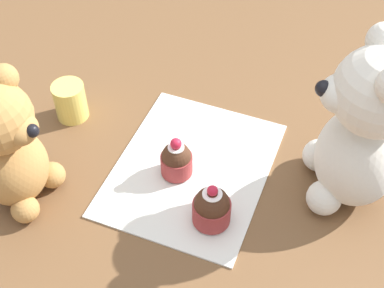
{
  "coord_description": "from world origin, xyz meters",
  "views": [
    {
      "loc": [
        0.48,
        0.19,
        0.62
      ],
      "look_at": [
        0.0,
        0.0,
        0.06
      ],
      "focal_mm": 50.0,
      "sensor_mm": 36.0,
      "label": 1
    }
  ],
  "objects_px": {
    "cupcake_near_tan_bear": "(176,160)",
    "juice_glass": "(70,101)",
    "teddy_bear_tan": "(7,146)",
    "cupcake_near_cream_bear": "(212,207)",
    "teddy_bear_cream": "(363,130)"
  },
  "relations": [
    {
      "from": "teddy_bear_tan",
      "to": "juice_glass",
      "type": "xyz_separation_m",
      "value": [
        -0.17,
        -0.02,
        -0.07
      ]
    },
    {
      "from": "teddy_bear_cream",
      "to": "teddy_bear_tan",
      "type": "height_order",
      "value": "teddy_bear_cream"
    },
    {
      "from": "teddy_bear_cream",
      "to": "teddy_bear_tan",
      "type": "xyz_separation_m",
      "value": [
        0.18,
        -0.42,
        -0.02
      ]
    },
    {
      "from": "cupcake_near_cream_bear",
      "to": "juice_glass",
      "type": "distance_m",
      "value": 0.31
    },
    {
      "from": "teddy_bear_tan",
      "to": "cupcake_near_cream_bear",
      "type": "relative_size",
      "value": 2.95
    },
    {
      "from": "cupcake_near_cream_bear",
      "to": "teddy_bear_cream",
      "type": "bearing_deg",
      "value": 127.63
    },
    {
      "from": "cupcake_near_cream_bear",
      "to": "teddy_bear_tan",
      "type": "bearing_deg",
      "value": -78.67
    },
    {
      "from": "teddy_bear_cream",
      "to": "cupcake_near_tan_bear",
      "type": "bearing_deg",
      "value": -91.73
    },
    {
      "from": "cupcake_near_tan_bear",
      "to": "juice_glass",
      "type": "bearing_deg",
      "value": -104.27
    },
    {
      "from": "teddy_bear_tan",
      "to": "cupcake_near_cream_bear",
      "type": "distance_m",
      "value": 0.28
    },
    {
      "from": "cupcake_near_tan_bear",
      "to": "juice_glass",
      "type": "xyz_separation_m",
      "value": [
        -0.05,
        -0.21,
        -0.0
      ]
    },
    {
      "from": "teddy_bear_cream",
      "to": "teddy_bear_tan",
      "type": "relative_size",
      "value": 1.23
    },
    {
      "from": "teddy_bear_cream",
      "to": "cupcake_near_cream_bear",
      "type": "xyz_separation_m",
      "value": [
        0.12,
        -0.16,
        -0.09
      ]
    },
    {
      "from": "teddy_bear_cream",
      "to": "teddy_bear_tan",
      "type": "bearing_deg",
      "value": -83.82
    },
    {
      "from": "teddy_bear_cream",
      "to": "cupcake_near_tan_bear",
      "type": "xyz_separation_m",
      "value": [
        0.06,
        -0.24,
        -0.09
      ]
    }
  ]
}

